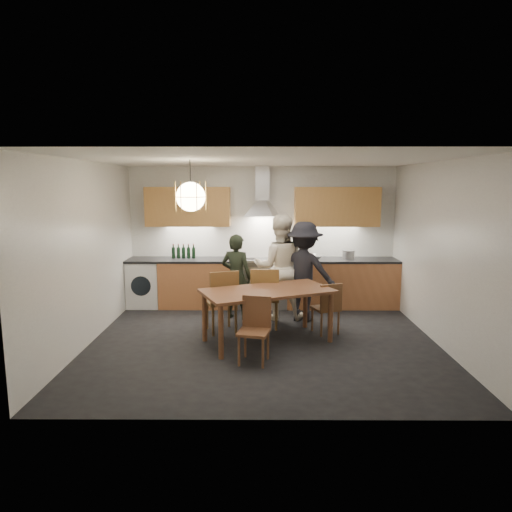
{
  "coord_description": "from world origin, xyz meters",
  "views": [
    {
      "loc": [
        -0.07,
        -6.39,
        2.27
      ],
      "look_at": [
        -0.11,
        0.4,
        1.2
      ],
      "focal_mm": 32.0,
      "sensor_mm": 36.0,
      "label": 1
    }
  ],
  "objects_px": {
    "dining_table": "(267,296)",
    "person_right": "(304,272)",
    "stock_pot": "(348,255)",
    "wine_bottles": "(183,251)",
    "person_mid": "(280,267)",
    "mixing_bowl": "(312,257)",
    "person_left": "(236,277)",
    "chair_back_left": "(223,297)",
    "chair_front": "(255,325)"
  },
  "relations": [
    {
      "from": "person_left",
      "to": "chair_front",
      "type": "bearing_deg",
      "value": 118.55
    },
    {
      "from": "chair_front",
      "to": "person_left",
      "type": "xyz_separation_m",
      "value": [
        -0.33,
        1.88,
        0.24
      ]
    },
    {
      "from": "person_left",
      "to": "person_mid",
      "type": "bearing_deg",
      "value": -158.71
    },
    {
      "from": "person_right",
      "to": "chair_back_left",
      "type": "bearing_deg",
      "value": 48.82
    },
    {
      "from": "dining_table",
      "to": "chair_front",
      "type": "xyz_separation_m",
      "value": [
        -0.17,
        -0.73,
        -0.2
      ]
    },
    {
      "from": "dining_table",
      "to": "chair_front",
      "type": "distance_m",
      "value": 0.77
    },
    {
      "from": "dining_table",
      "to": "stock_pot",
      "type": "height_order",
      "value": "stock_pot"
    },
    {
      "from": "person_left",
      "to": "stock_pot",
      "type": "distance_m",
      "value": 2.2
    },
    {
      "from": "person_mid",
      "to": "mixing_bowl",
      "type": "relative_size",
      "value": 5.22
    },
    {
      "from": "chair_front",
      "to": "stock_pot",
      "type": "bearing_deg",
      "value": 70.59
    },
    {
      "from": "stock_pot",
      "to": "wine_bottles",
      "type": "distance_m",
      "value": 3.07
    },
    {
      "from": "chair_back_left",
      "to": "stock_pot",
      "type": "distance_m",
      "value": 2.75
    },
    {
      "from": "stock_pot",
      "to": "wine_bottles",
      "type": "relative_size",
      "value": 0.5
    },
    {
      "from": "person_right",
      "to": "wine_bottles",
      "type": "distance_m",
      "value": 2.37
    },
    {
      "from": "person_left",
      "to": "stock_pot",
      "type": "bearing_deg",
      "value": -140.08
    },
    {
      "from": "person_left",
      "to": "person_mid",
      "type": "xyz_separation_m",
      "value": [
        0.73,
        0.03,
        0.16
      ]
    },
    {
      "from": "person_left",
      "to": "person_right",
      "type": "xyz_separation_m",
      "value": [
        1.13,
        -0.09,
        0.11
      ]
    },
    {
      "from": "chair_front",
      "to": "person_left",
      "type": "height_order",
      "value": "person_left"
    },
    {
      "from": "dining_table",
      "to": "person_left",
      "type": "height_order",
      "value": "person_left"
    },
    {
      "from": "dining_table",
      "to": "wine_bottles",
      "type": "height_order",
      "value": "wine_bottles"
    },
    {
      "from": "chair_front",
      "to": "wine_bottles",
      "type": "bearing_deg",
      "value": 129.39
    },
    {
      "from": "person_mid",
      "to": "dining_table",
      "type": "bearing_deg",
      "value": 79.87
    },
    {
      "from": "chair_back_left",
      "to": "stock_pot",
      "type": "relative_size",
      "value": 4.46
    },
    {
      "from": "person_mid",
      "to": "wine_bottles",
      "type": "height_order",
      "value": "person_mid"
    },
    {
      "from": "dining_table",
      "to": "person_right",
      "type": "xyz_separation_m",
      "value": [
        0.63,
        1.07,
        0.15
      ]
    },
    {
      "from": "chair_back_left",
      "to": "person_right",
      "type": "relative_size",
      "value": 0.59
    },
    {
      "from": "chair_back_left",
      "to": "mixing_bowl",
      "type": "xyz_separation_m",
      "value": [
        1.54,
        1.54,
        0.38
      ]
    },
    {
      "from": "person_left",
      "to": "dining_table",
      "type": "bearing_deg",
      "value": 132.05
    },
    {
      "from": "dining_table",
      "to": "person_right",
      "type": "bearing_deg",
      "value": 36.41
    },
    {
      "from": "chair_back_left",
      "to": "wine_bottles",
      "type": "height_order",
      "value": "wine_bottles"
    },
    {
      "from": "chair_front",
      "to": "person_right",
      "type": "xyz_separation_m",
      "value": [
        0.8,
        1.8,
        0.35
      ]
    },
    {
      "from": "chair_back_left",
      "to": "person_left",
      "type": "bearing_deg",
      "value": -123.43
    },
    {
      "from": "chair_back_left",
      "to": "person_right",
      "type": "height_order",
      "value": "person_right"
    },
    {
      "from": "person_left",
      "to": "person_right",
      "type": "distance_m",
      "value": 1.14
    },
    {
      "from": "person_left",
      "to": "mixing_bowl",
      "type": "height_order",
      "value": "person_left"
    },
    {
      "from": "chair_back_left",
      "to": "stock_pot",
      "type": "height_order",
      "value": "stock_pot"
    },
    {
      "from": "person_mid",
      "to": "person_right",
      "type": "relative_size",
      "value": 1.07
    },
    {
      "from": "stock_pot",
      "to": "person_right",
      "type": "bearing_deg",
      "value": -135.77
    },
    {
      "from": "person_mid",
      "to": "mixing_bowl",
      "type": "xyz_separation_m",
      "value": [
        0.64,
        0.73,
        0.06
      ]
    },
    {
      "from": "dining_table",
      "to": "person_mid",
      "type": "bearing_deg",
      "value": 56.03
    },
    {
      "from": "mixing_bowl",
      "to": "chair_front",
      "type": "bearing_deg",
      "value": -111.36
    },
    {
      "from": "person_mid",
      "to": "wine_bottles",
      "type": "distance_m",
      "value": 1.95
    },
    {
      "from": "mixing_bowl",
      "to": "stock_pot",
      "type": "height_order",
      "value": "stock_pot"
    },
    {
      "from": "chair_back_left",
      "to": "mixing_bowl",
      "type": "distance_m",
      "value": 2.21
    },
    {
      "from": "person_mid",
      "to": "stock_pot",
      "type": "height_order",
      "value": "person_mid"
    },
    {
      "from": "mixing_bowl",
      "to": "person_mid",
      "type": "bearing_deg",
      "value": -131.26
    },
    {
      "from": "person_right",
      "to": "stock_pot",
      "type": "relative_size",
      "value": 7.54
    },
    {
      "from": "dining_table",
      "to": "mixing_bowl",
      "type": "bearing_deg",
      "value": 42.57
    },
    {
      "from": "dining_table",
      "to": "person_right",
      "type": "distance_m",
      "value": 1.25
    },
    {
      "from": "dining_table",
      "to": "mixing_bowl",
      "type": "height_order",
      "value": "mixing_bowl"
    }
  ]
}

